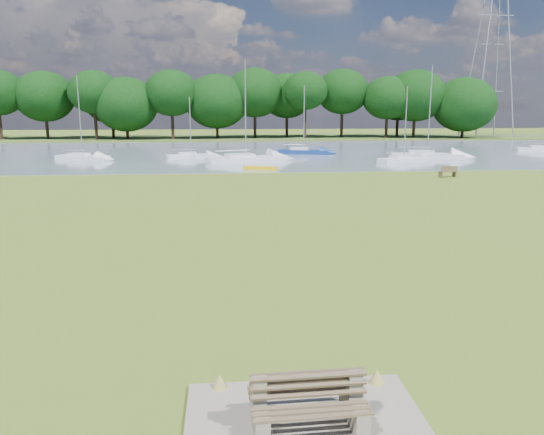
{
  "coord_description": "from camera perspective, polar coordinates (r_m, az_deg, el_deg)",
  "views": [
    {
      "loc": [
        -1.36,
        -22.07,
        5.47
      ],
      "look_at": [
        0.51,
        -2.0,
        1.24
      ],
      "focal_mm": 35.0,
      "sensor_mm": 36.0,
      "label": 1
    }
  ],
  "objects": [
    {
      "name": "sailboat_1",
      "position": [
        59.35,
        16.27,
        6.61
      ],
      "size": [
        7.73,
        4.11,
        9.67
      ],
      "rotation": [
        0.0,
        0.0,
        -0.29
      ],
      "color": "silver",
      "rests_on": "river"
    },
    {
      "name": "sailboat_0",
      "position": [
        58.67,
        -19.76,
        6.28
      ],
      "size": [
        5.88,
        3.69,
        8.54
      ],
      "rotation": [
        0.0,
        0.0,
        -0.4
      ],
      "color": "silver",
      "rests_on": "river"
    },
    {
      "name": "river",
      "position": [
        64.32,
        -4.1,
        6.94
      ],
      "size": [
        220.0,
        40.0,
        0.1
      ],
      "primitive_type": "cube",
      "color": "slate",
      "rests_on": "ground"
    },
    {
      "name": "sailboat_4",
      "position": [
        53.06,
        -2.92,
        6.51
      ],
      "size": [
        8.06,
        4.41,
        9.9
      ],
      "rotation": [
        0.0,
        0.0,
        0.31
      ],
      "color": "silver",
      "rests_on": "river"
    },
    {
      "name": "ground",
      "position": [
        22.78,
        -1.73,
        -2.05
      ],
      "size": [
        220.0,
        220.0,
        0.0
      ],
      "primitive_type": "plane",
      "color": "olive"
    },
    {
      "name": "riverbank_bench",
      "position": [
        44.09,
        18.42,
        4.72
      ],
      "size": [
        1.53,
        0.73,
        0.91
      ],
      "rotation": [
        0.0,
        0.0,
        0.2
      ],
      "color": "brown",
      "rests_on": "ground"
    },
    {
      "name": "sailboat_5",
      "position": [
        54.57,
        13.95,
        6.24
      ],
      "size": [
        5.76,
        3.68,
        7.37
      ],
      "rotation": [
        0.0,
        0.0,
        0.41
      ],
      "color": "silver",
      "rests_on": "river"
    },
    {
      "name": "pylon",
      "position": [
        104.5,
        22.84,
        19.45
      ],
      "size": [
        6.83,
        4.79,
        33.68
      ],
      "color": "#8C929B",
      "rests_on": "far_bank"
    },
    {
      "name": "far_bank",
      "position": [
        94.24,
        -4.52,
        8.49
      ],
      "size": [
        220.0,
        20.0,
        0.4
      ],
      "primitive_type": "cube",
      "color": "#4C6626",
      "rests_on": "ground"
    },
    {
      "name": "sailboat_3",
      "position": [
        62.24,
        3.36,
        7.25
      ],
      "size": [
        6.01,
        3.1,
        7.75
      ],
      "rotation": [
        0.0,
        0.0,
        -0.27
      ],
      "color": "navy",
      "rests_on": "river"
    },
    {
      "name": "concrete_pad",
      "position": [
        9.82,
        3.8,
        -21.69
      ],
      "size": [
        4.2,
        3.2,
        0.1
      ],
      "primitive_type": "cube",
      "color": "gray",
      "rests_on": "ground"
    },
    {
      "name": "sailboat_7",
      "position": [
        73.71,
        27.18,
        6.67
      ],
      "size": [
        6.65,
        3.57,
        8.33
      ],
      "rotation": [
        0.0,
        0.0,
        -0.29
      ],
      "color": "silver",
      "rests_on": "river"
    },
    {
      "name": "sailboat_6",
      "position": [
        57.37,
        -8.75,
        6.69
      ],
      "size": [
        5.32,
        2.54,
        6.39
      ],
      "rotation": [
        0.0,
        0.0,
        0.22
      ],
      "color": "silver",
      "rests_on": "river"
    },
    {
      "name": "bench_pair",
      "position": [
        9.56,
        3.84,
        -19.28
      ],
      "size": [
        2.01,
        1.23,
        1.06
      ],
      "rotation": [
        0.0,
        0.0,
        0.03
      ],
      "color": "gray",
      "rests_on": "concrete_pad"
    },
    {
      "name": "kayak",
      "position": [
        46.49,
        -1.24,
        5.34
      ],
      "size": [
        3.06,
        1.8,
        0.3
      ],
      "primitive_type": "cube",
      "rotation": [
        0.0,
        0.0,
        -0.39
      ],
      "color": "yellow",
      "rests_on": "river"
    },
    {
      "name": "tree_line",
      "position": [
        90.82,
        -12.92,
        12.58
      ],
      "size": [
        117.62,
        9.8,
        11.86
      ],
      "color": "black",
      "rests_on": "far_bank"
    }
  ]
}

